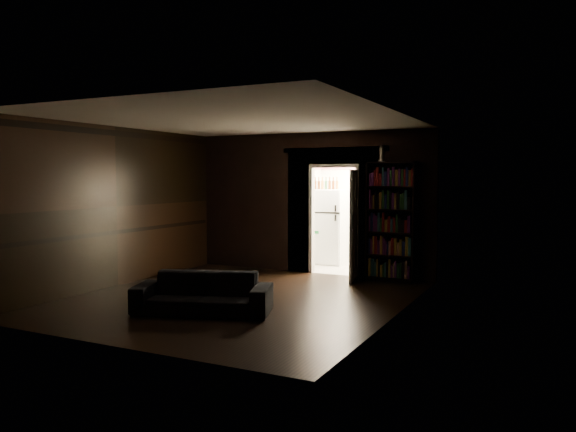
# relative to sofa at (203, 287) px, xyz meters

# --- Properties ---
(ground) EXTENTS (5.50, 5.50, 0.00)m
(ground) POSITION_rel_sofa_xyz_m (0.00, 0.98, -0.37)
(ground) COLOR black
(ground) RESTS_ON ground
(room_walls) EXTENTS (5.02, 5.61, 2.84)m
(room_walls) POSITION_rel_sofa_xyz_m (-0.01, 2.05, 1.31)
(room_walls) COLOR black
(room_walls) RESTS_ON ground
(kitchen_alcove) EXTENTS (2.20, 1.80, 2.60)m
(kitchen_alcove) POSITION_rel_sofa_xyz_m (0.50, 4.85, 0.84)
(kitchen_alcove) COLOR #B8B1A0
(kitchen_alcove) RESTS_ON ground
(sofa) EXTENTS (2.08, 1.41, 0.74)m
(sofa) POSITION_rel_sofa_xyz_m (0.00, 0.00, 0.00)
(sofa) COLOR black
(sofa) RESTS_ON ground
(bookshelf) EXTENTS (0.95, 0.63, 2.20)m
(bookshelf) POSITION_rel_sofa_xyz_m (1.70, 3.57, 0.73)
(bookshelf) COLOR black
(bookshelf) RESTS_ON ground
(refrigerator) EXTENTS (0.75, 0.69, 1.65)m
(refrigerator) POSITION_rel_sofa_xyz_m (-0.10, 5.01, 0.46)
(refrigerator) COLOR white
(refrigerator) RESTS_ON ground
(door) EXTENTS (0.23, 0.84, 2.05)m
(door) POSITION_rel_sofa_xyz_m (1.06, 3.29, 0.66)
(door) COLOR white
(door) RESTS_ON ground
(figurine) EXTENTS (0.13, 0.13, 0.31)m
(figurine) POSITION_rel_sofa_xyz_m (1.53, 3.49, 1.99)
(figurine) COLOR silver
(figurine) RESTS_ON bookshelf
(bottles) EXTENTS (0.67, 0.10, 0.27)m
(bottles) POSITION_rel_sofa_xyz_m (-0.16, 4.92, 1.42)
(bottles) COLOR black
(bottles) RESTS_ON refrigerator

